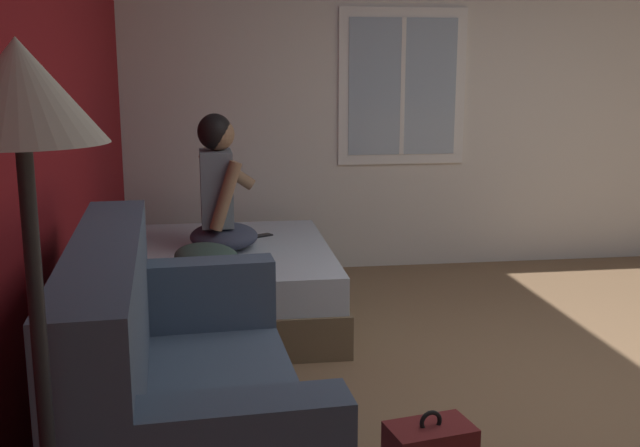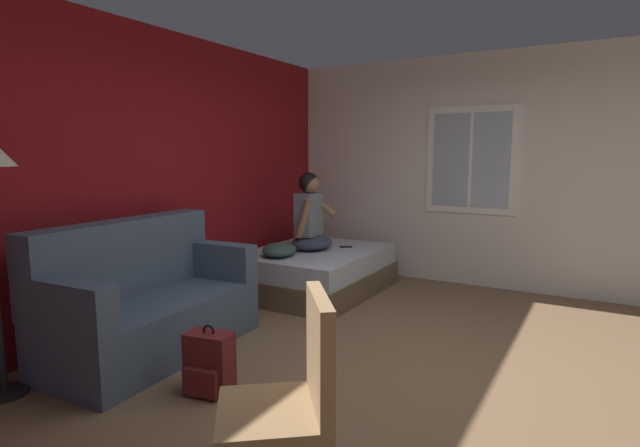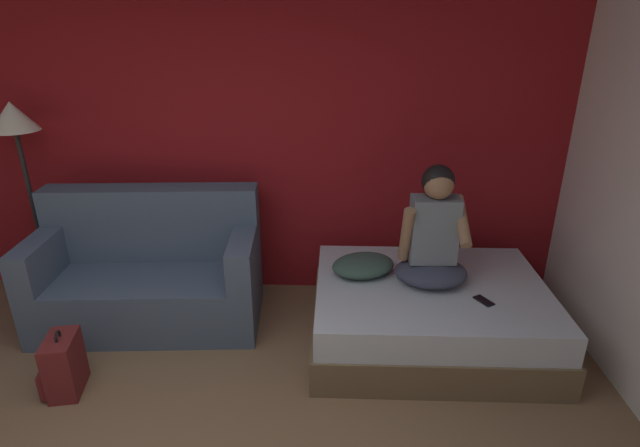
{
  "view_description": "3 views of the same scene",
  "coord_description": "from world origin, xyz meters",
  "px_view_note": "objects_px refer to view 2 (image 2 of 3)",
  "views": [
    {
      "loc": [
        -3.17,
        1.91,
        1.64
      ],
      "look_at": [
        0.45,
        1.4,
        0.87
      ],
      "focal_mm": 42.0,
      "sensor_mm": 36.0,
      "label": 1
    },
    {
      "loc": [
        -3.14,
        -1.01,
        1.55
      ],
      "look_at": [
        1.0,
        1.39,
        0.89
      ],
      "focal_mm": 28.0,
      "sensor_mm": 36.0,
      "label": 2
    },
    {
      "loc": [
        0.93,
        -1.39,
        2.27
      ],
      "look_at": [
        0.81,
        1.91,
        0.91
      ],
      "focal_mm": 28.0,
      "sensor_mm": 36.0,
      "label": 3
    }
  ],
  "objects_px": {
    "cell_phone": "(346,247)",
    "side_chair": "(289,400)",
    "couch": "(147,303)",
    "person_seated": "(310,218)",
    "backpack": "(209,364)",
    "throw_pillow": "(279,250)",
    "bed": "(315,271)"
  },
  "relations": [
    {
      "from": "cell_phone",
      "to": "couch",
      "type": "bearing_deg",
      "value": 138.83
    },
    {
      "from": "couch",
      "to": "backpack",
      "type": "bearing_deg",
      "value": -107.53
    },
    {
      "from": "bed",
      "to": "throw_pillow",
      "type": "height_order",
      "value": "throw_pillow"
    },
    {
      "from": "backpack",
      "to": "throw_pillow",
      "type": "bearing_deg",
      "value": 22.06
    },
    {
      "from": "side_chair",
      "to": "cell_phone",
      "type": "relative_size",
      "value": 6.81
    },
    {
      "from": "bed",
      "to": "throw_pillow",
      "type": "bearing_deg",
      "value": 162.92
    },
    {
      "from": "bed",
      "to": "cell_phone",
      "type": "relative_size",
      "value": 11.92
    },
    {
      "from": "bed",
      "to": "person_seated",
      "type": "height_order",
      "value": "person_seated"
    },
    {
      "from": "throw_pillow",
      "to": "cell_phone",
      "type": "bearing_deg",
      "value": -24.9
    },
    {
      "from": "couch",
      "to": "person_seated",
      "type": "bearing_deg",
      "value": -5.18
    },
    {
      "from": "couch",
      "to": "side_chair",
      "type": "distance_m",
      "value": 2.21
    },
    {
      "from": "couch",
      "to": "person_seated",
      "type": "height_order",
      "value": "person_seated"
    },
    {
      "from": "bed",
      "to": "couch",
      "type": "distance_m",
      "value": 2.19
    },
    {
      "from": "couch",
      "to": "backpack",
      "type": "distance_m",
      "value": 0.97
    },
    {
      "from": "side_chair",
      "to": "person_seated",
      "type": "xyz_separation_m",
      "value": [
        3.13,
        1.79,
        0.3
      ]
    },
    {
      "from": "person_seated",
      "to": "throw_pillow",
      "type": "bearing_deg",
      "value": 169.52
    },
    {
      "from": "backpack",
      "to": "cell_phone",
      "type": "bearing_deg",
      "value": 8.6
    },
    {
      "from": "couch",
      "to": "backpack",
      "type": "relative_size",
      "value": 3.82
    },
    {
      "from": "person_seated",
      "to": "throw_pillow",
      "type": "xyz_separation_m",
      "value": [
        -0.49,
        0.09,
        -0.29
      ]
    },
    {
      "from": "couch",
      "to": "bed",
      "type": "bearing_deg",
      "value": -6.77
    },
    {
      "from": "bed",
      "to": "side_chair",
      "type": "bearing_deg",
      "value": -151.1
    },
    {
      "from": "side_chair",
      "to": "throw_pillow",
      "type": "bearing_deg",
      "value": 35.47
    },
    {
      "from": "side_chair",
      "to": "throw_pillow",
      "type": "height_order",
      "value": "side_chair"
    },
    {
      "from": "person_seated",
      "to": "throw_pillow",
      "type": "height_order",
      "value": "person_seated"
    },
    {
      "from": "side_chair",
      "to": "backpack",
      "type": "xyz_separation_m",
      "value": [
        0.68,
        1.09,
        -0.34
      ]
    },
    {
      "from": "couch",
      "to": "side_chair",
      "type": "relative_size",
      "value": 1.78
    },
    {
      "from": "bed",
      "to": "backpack",
      "type": "bearing_deg",
      "value": -165.31
    },
    {
      "from": "person_seated",
      "to": "backpack",
      "type": "xyz_separation_m",
      "value": [
        -2.45,
        -0.71,
        -0.64
      ]
    },
    {
      "from": "bed",
      "to": "cell_phone",
      "type": "bearing_deg",
      "value": -35.31
    },
    {
      "from": "throw_pillow",
      "to": "cell_phone",
      "type": "xyz_separation_m",
      "value": [
        0.81,
        -0.38,
        -0.07
      ]
    },
    {
      "from": "backpack",
      "to": "throw_pillow",
      "type": "height_order",
      "value": "throw_pillow"
    },
    {
      "from": "cell_phone",
      "to": "side_chair",
      "type": "bearing_deg",
      "value": 173.37
    }
  ]
}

